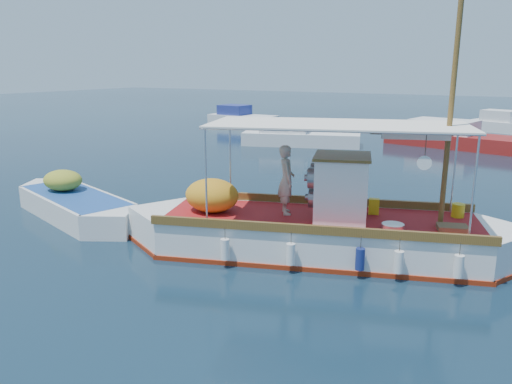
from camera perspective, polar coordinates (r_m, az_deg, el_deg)
The scene contains 7 objects.
ground at distance 13.82m, azimuth 4.94°, elevation -5.95°, with size 160.00×160.00×0.00m, color black.
fishing_caique at distance 13.09m, azimuth 6.91°, elevation -4.51°, with size 10.09×5.12×6.47m.
dinghy at distance 17.25m, azimuth -20.04°, elevation -1.50°, with size 6.33×3.23×1.62m.
bg_boat_nw at distance 31.28m, azimuth 4.79°, elevation 6.27°, with size 7.54×4.45×1.80m.
bg_boat_n at distance 32.62m, azimuth 22.35°, elevation 5.59°, with size 9.65×4.65×1.80m.
bg_boat_far_w at distance 42.69m, azimuth -1.71°, elevation 8.40°, with size 5.99×2.70×1.80m.
bg_boat_far_n at distance 41.65m, azimuth 26.79°, elevation 6.76°, with size 5.96×3.71×1.80m.
Camera 1 is at (5.33, -11.84, 4.72)m, focal length 35.00 mm.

